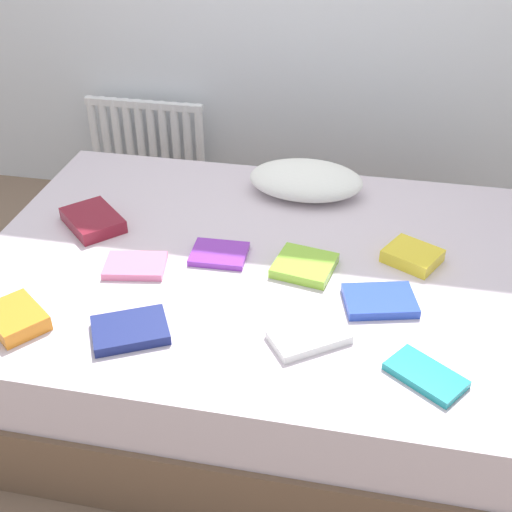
# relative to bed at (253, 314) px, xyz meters

# --- Properties ---
(ground_plane) EXTENTS (8.00, 8.00, 0.00)m
(ground_plane) POSITION_rel_bed_xyz_m (0.00, 0.00, -0.25)
(ground_plane) COLOR #7F6651
(bed) EXTENTS (2.00, 1.50, 0.50)m
(bed) POSITION_rel_bed_xyz_m (0.00, 0.00, 0.00)
(bed) COLOR brown
(bed) RESTS_ON ground
(radiator) EXTENTS (0.64, 0.04, 0.48)m
(radiator) POSITION_rel_bed_xyz_m (-0.83, 1.20, 0.09)
(radiator) COLOR white
(radiator) RESTS_ON ground
(pillow) EXTENTS (0.47, 0.31, 0.13)m
(pillow) POSITION_rel_bed_xyz_m (0.12, 0.52, 0.32)
(pillow) COLOR white
(pillow) RESTS_ON bed
(textbook_navy) EXTENTS (0.28, 0.25, 0.03)m
(textbook_navy) POSITION_rel_bed_xyz_m (-0.29, -0.47, 0.27)
(textbook_navy) COLOR navy
(textbook_navy) RESTS_ON bed
(textbook_blue) EXTENTS (0.26, 0.21, 0.03)m
(textbook_blue) POSITION_rel_bed_xyz_m (0.45, -0.17, 0.27)
(textbook_blue) COLOR #2847B7
(textbook_blue) RESTS_ON bed
(textbook_yellow) EXTENTS (0.23, 0.22, 0.05)m
(textbook_yellow) POSITION_rel_bed_xyz_m (0.55, 0.10, 0.28)
(textbook_yellow) COLOR yellow
(textbook_yellow) RESTS_ON bed
(textbook_white) EXTENTS (0.27, 0.24, 0.03)m
(textbook_white) POSITION_rel_bed_xyz_m (0.25, -0.39, 0.27)
(textbook_white) COLOR white
(textbook_white) RESTS_ON bed
(textbook_maroon) EXTENTS (0.30, 0.29, 0.05)m
(textbook_maroon) POSITION_rel_bed_xyz_m (-0.65, 0.10, 0.28)
(textbook_maroon) COLOR maroon
(textbook_maroon) RESTS_ON bed
(textbook_teal) EXTENTS (0.25, 0.22, 0.02)m
(textbook_teal) POSITION_rel_bed_xyz_m (0.60, -0.49, 0.26)
(textbook_teal) COLOR teal
(textbook_teal) RESTS_ON bed
(textbook_purple) EXTENTS (0.20, 0.17, 0.02)m
(textbook_purple) POSITION_rel_bed_xyz_m (-0.12, -0.01, 0.26)
(textbook_purple) COLOR purple
(textbook_purple) RESTS_ON bed
(textbook_orange) EXTENTS (0.24, 0.24, 0.05)m
(textbook_orange) POSITION_rel_bed_xyz_m (-0.65, -0.50, 0.28)
(textbook_orange) COLOR orange
(textbook_orange) RESTS_ON bed
(textbook_pink) EXTENTS (0.23, 0.18, 0.03)m
(textbook_pink) POSITION_rel_bed_xyz_m (-0.39, -0.14, 0.27)
(textbook_pink) COLOR pink
(textbook_pink) RESTS_ON bed
(textbook_lime) EXTENTS (0.23, 0.22, 0.03)m
(textbook_lime) POSITION_rel_bed_xyz_m (0.19, -0.03, 0.27)
(textbook_lime) COLOR #8CC638
(textbook_lime) RESTS_ON bed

